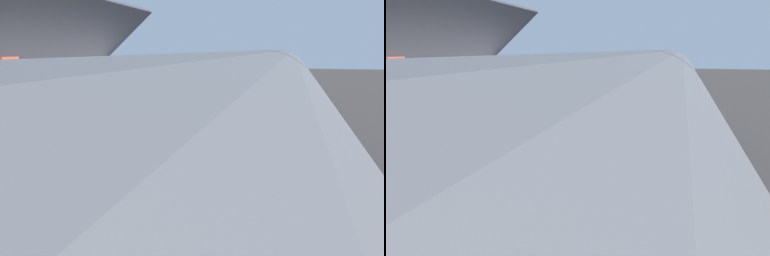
% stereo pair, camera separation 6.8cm
% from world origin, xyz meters
% --- Properties ---
extents(ground_plane, '(160.00, 160.00, 0.00)m').
position_xyz_m(ground_plane, '(0.00, 0.00, 0.00)').
color(ground_plane, '#383330').
extents(platform, '(32.00, 6.16, 0.88)m').
position_xyz_m(platform, '(0.00, 4.08, 0.44)').
color(platform, gray).
rests_on(platform, ground).
extents(platform_edge_coping, '(32.00, 0.36, 0.02)m').
position_xyz_m(platform_edge_coping, '(0.00, 1.18, 0.88)').
color(platform_edge_coping, beige).
rests_on(platform_edge_coping, platform).
extents(rail_near, '(52.00, 0.08, 0.14)m').
position_xyz_m(rail_near, '(0.00, -1.62, 0.07)').
color(rail_near, gray).
rests_on(rail_near, ground).
extents(rail_far, '(52.00, 0.08, 0.14)m').
position_xyz_m(rail_far, '(0.00, -0.18, 0.07)').
color(rail_far, gray).
rests_on(rail_far, ground).
extents(train, '(30.16, 2.73, 4.32)m').
position_xyz_m(train, '(-8.41, -0.90, 2.22)').
color(train, black).
rests_on(train, ground).
extents(station_building, '(7.36, 3.68, 5.70)m').
position_xyz_m(station_building, '(-3.87, 4.98, 2.58)').
color(station_building, white).
rests_on(station_building, platform).
extents(bench_by_lamp, '(1.42, 0.49, 0.88)m').
position_xyz_m(bench_by_lamp, '(6.37, 3.34, 1.35)').
color(bench_by_lamp, '#26727F').
rests_on(bench_by_lamp, platform).
extents(planter_under_sign, '(0.63, 0.63, 0.86)m').
position_xyz_m(planter_under_sign, '(4.11, 5.96, 1.30)').
color(planter_under_sign, black).
rests_on(planter_under_sign, platform).
extents(planter_edge_far, '(1.10, 0.32, 0.64)m').
position_xyz_m(planter_edge_far, '(-7.96, 1.77, 1.18)').
color(planter_edge_far, gray).
rests_on(planter_edge_far, platform).
extents(planter_bench_right, '(0.59, 0.59, 0.83)m').
position_xyz_m(planter_bench_right, '(9.61, 5.02, 1.33)').
color(planter_bench_right, black).
rests_on(planter_bench_right, platform).
extents(planter_by_door, '(0.42, 0.42, 0.67)m').
position_xyz_m(planter_by_door, '(0.80, 6.30, 1.21)').
color(planter_by_door, teal).
rests_on(planter_by_door, platform).
extents(station_sign_board, '(0.96, 0.06, 1.57)m').
position_xyz_m(station_sign_board, '(3.86, 2.08, 2.06)').
color(station_sign_board, black).
rests_on(station_sign_board, platform).
extents(tree_distant, '(5.13, 4.83, 8.21)m').
position_xyz_m(tree_distant, '(6.22, 12.39, 5.86)').
color(tree_distant, '#4C3828').
rests_on(tree_distant, ground).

